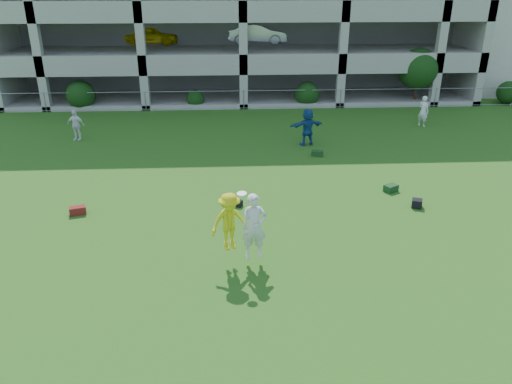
{
  "coord_description": "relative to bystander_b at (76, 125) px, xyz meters",
  "views": [
    {
      "loc": [
        -0.88,
        -11.34,
        7.69
      ],
      "look_at": [
        -0.11,
        3.0,
        1.4
      ],
      "focal_mm": 35.0,
      "sensor_mm": 36.0,
      "label": 1
    }
  ],
  "objects": [
    {
      "name": "fence",
      "position": [
        8.59,
        5.76,
        -0.16
      ],
      "size": [
        36.06,
        0.06,
        1.2
      ],
      "color": "gray",
      "rests_on": "ground"
    },
    {
      "name": "bag_green_c",
      "position": [
        13.84,
        -7.25,
        -0.64
      ],
      "size": [
        0.61,
        0.56,
        0.26
      ],
      "primitive_type": "cube",
      "rotation": [
        0.0,
        0.0,
        0.55
      ],
      "color": "#133618",
      "rests_on": "ground"
    },
    {
      "name": "bystander_d",
      "position": [
        11.45,
        -1.39,
        0.13
      ],
      "size": [
        1.75,
        0.95,
        1.8
      ],
      "primitive_type": "imported",
      "rotation": [
        0.0,
        0.0,
        3.41
      ],
      "color": "navy",
      "rests_on": "ground"
    },
    {
      "name": "bag_black_b",
      "position": [
        7.88,
        -8.26,
        -0.66
      ],
      "size": [
        0.47,
        0.39,
        0.22
      ],
      "primitive_type": "cube",
      "rotation": [
        0.0,
        0.0,
        -0.42
      ],
      "color": "black",
      "rests_on": "ground"
    },
    {
      "name": "frisbee_contest",
      "position": [
        7.87,
        -12.18,
        0.54
      ],
      "size": [
        1.69,
        1.01,
        2.05
      ],
      "color": "yellow",
      "rests_on": "ground"
    },
    {
      "name": "bystander_e",
      "position": [
        18.25,
        1.55,
        0.07
      ],
      "size": [
        0.7,
        0.73,
        1.68
      ],
      "primitive_type": "imported",
      "rotation": [
        0.0,
        0.0,
        2.25
      ],
      "color": "white",
      "rests_on": "ground"
    },
    {
      "name": "shrub_row",
      "position": [
        13.18,
        6.46,
        0.74
      ],
      "size": [
        34.38,
        2.52,
        3.5
      ],
      "color": "#163D11",
      "rests_on": "ground"
    },
    {
      "name": "crate_d",
      "position": [
        14.34,
        -8.71,
        -0.62
      ],
      "size": [
        0.45,
        0.45,
        0.3
      ],
      "primitive_type": "cube",
      "rotation": [
        0.0,
        0.0,
        -0.38
      ],
      "color": "black",
      "rests_on": "ground"
    },
    {
      "name": "ground",
      "position": [
        8.59,
        -13.24,
        -0.77
      ],
      "size": [
        100.0,
        100.0,
        0.0
      ],
      "primitive_type": "plane",
      "color": "#235114",
      "rests_on": "ground"
    },
    {
      "name": "bag_green_g",
      "position": [
        11.69,
        -3.06,
        -0.65
      ],
      "size": [
        0.57,
        0.44,
        0.25
      ],
      "primitive_type": "cube",
      "rotation": [
        0.0,
        0.0,
        -0.31
      ],
      "color": "#173814",
      "rests_on": "ground"
    },
    {
      "name": "bag_red_a",
      "position": [
        2.34,
        -8.63,
        -0.63
      ],
      "size": [
        0.61,
        0.45,
        0.28
      ],
      "primitive_type": "cube",
      "rotation": [
        0.0,
        0.0,
        0.3
      ],
      "color": "#580F14",
      "rests_on": "ground"
    },
    {
      "name": "bystander_b",
      "position": [
        0.0,
        0.0,
        0.0
      ],
      "size": [
        0.96,
        0.55,
        1.54
      ],
      "primitive_type": "imported",
      "rotation": [
        0.0,
        0.0,
        -0.2
      ],
      "color": "white",
      "rests_on": "ground"
    }
  ]
}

